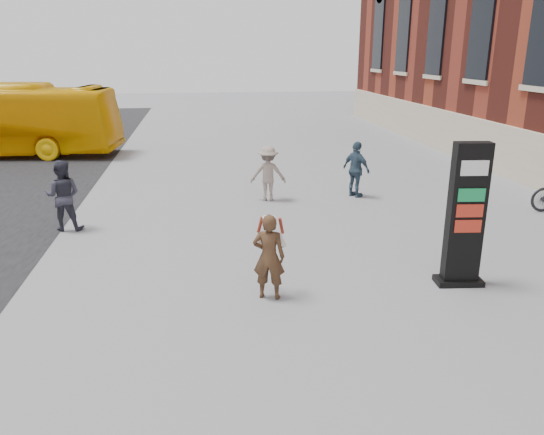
{
  "coord_description": "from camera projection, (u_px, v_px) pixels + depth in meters",
  "views": [
    {
      "loc": [
        -1.48,
        -8.19,
        4.37
      ],
      "look_at": [
        -0.11,
        1.62,
        1.22
      ],
      "focal_mm": 35.0,
      "sensor_mm": 36.0,
      "label": 1
    }
  ],
  "objects": [
    {
      "name": "ground",
      "position": [
        291.0,
        312.0,
        9.24
      ],
      "size": [
        100.0,
        100.0,
        0.0
      ],
      "primitive_type": "plane",
      "color": "#9E9EA3"
    },
    {
      "name": "info_pylon",
      "position": [
        466.0,
        216.0,
        9.94
      ],
      "size": [
        0.93,
        0.53,
        2.78
      ],
      "rotation": [
        0.0,
        0.0,
        -0.1
      ],
      "color": "black",
      "rests_on": "ground"
    },
    {
      "name": "woman",
      "position": [
        269.0,
        256.0,
        9.55
      ],
      "size": [
        0.72,
        0.68,
        1.61
      ],
      "rotation": [
        0.0,
        0.0,
        2.86
      ],
      "color": "#412D19",
      "rests_on": "ground"
    },
    {
      "name": "pedestrian_a",
      "position": [
        63.0,
        195.0,
        13.21
      ],
      "size": [
        0.91,
        0.73,
        1.79
      ],
      "primitive_type": "imported",
      "rotation": [
        0.0,
        0.0,
        3.08
      ],
      "color": "#2F2F3C",
      "rests_on": "ground"
    },
    {
      "name": "pedestrian_b",
      "position": [
        268.0,
        174.0,
        15.88
      ],
      "size": [
        1.14,
        0.75,
        1.65
      ],
      "primitive_type": "imported",
      "rotation": [
        0.0,
        0.0,
        3.01
      ],
      "color": "gray",
      "rests_on": "ground"
    },
    {
      "name": "pedestrian_c",
      "position": [
        356.0,
        169.0,
        16.24
      ],
      "size": [
        0.89,
        1.08,
        1.72
      ],
      "primitive_type": "imported",
      "rotation": [
        0.0,
        0.0,
        2.13
      ],
      "color": "#354D60",
      "rests_on": "ground"
    }
  ]
}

